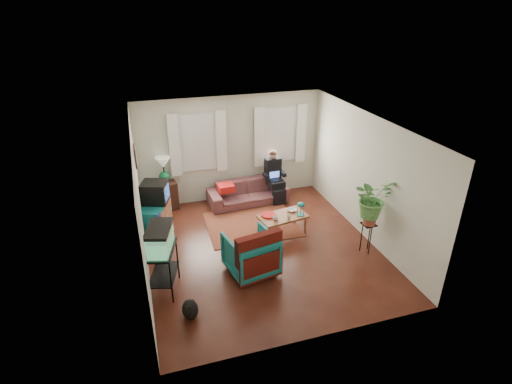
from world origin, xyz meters
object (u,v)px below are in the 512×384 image
object	(u,v)px
armchair	(251,252)
coffee_table	(283,224)
dresser	(156,221)
side_table	(167,195)
plant_stand	(367,238)
sofa	(248,189)
aquarium_stand	(163,270)

from	to	relation	value
armchair	coffee_table	xyz separation A→B (m)	(1.04, 1.10, -0.22)
dresser	armchair	bearing A→B (deg)	-27.94
side_table	plant_stand	bearing A→B (deg)	-40.40
sofa	plant_stand	world-z (taller)	sofa
sofa	side_table	world-z (taller)	sofa
coffee_table	sofa	bearing A→B (deg)	92.09
armchair	plant_stand	world-z (taller)	armchair
armchair	coffee_table	distance (m)	1.54
aquarium_stand	coffee_table	bearing A→B (deg)	40.32
sofa	plant_stand	size ratio (longest dim) A/B	3.04
side_table	dresser	world-z (taller)	dresser
dresser	coffee_table	xyz separation A→B (m)	(2.61, -0.58, -0.20)
aquarium_stand	plant_stand	bearing A→B (deg)	16.38
coffee_table	plant_stand	bearing A→B (deg)	-50.16
side_table	plant_stand	size ratio (longest dim) A/B	1.08
aquarium_stand	plant_stand	world-z (taller)	aquarium_stand
sofa	aquarium_stand	xyz separation A→B (m)	(-2.29, -2.77, 0.04)
aquarium_stand	armchair	xyz separation A→B (m)	(1.58, 0.08, 0.01)
dresser	coffee_table	size ratio (longest dim) A/B	0.89
side_table	coffee_table	bearing A→B (deg)	-40.27
armchair	coffee_table	bearing A→B (deg)	-144.65
plant_stand	dresser	bearing A→B (deg)	156.29
dresser	armchair	size ratio (longest dim) A/B	1.06
dresser	armchair	world-z (taller)	armchair
sofa	dresser	bearing A→B (deg)	-159.34
dresser	side_table	bearing A→B (deg)	94.94
sofa	aquarium_stand	bearing A→B (deg)	-132.77
side_table	coffee_table	xyz separation A→B (m)	(2.27, -1.92, -0.13)
side_table	aquarium_stand	size ratio (longest dim) A/B	0.82
aquarium_stand	armchair	bearing A→B (deg)	18.87
coffee_table	armchair	bearing A→B (deg)	-142.92
coffee_table	plant_stand	distance (m)	1.78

